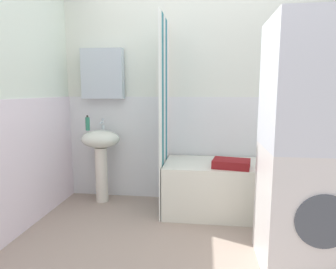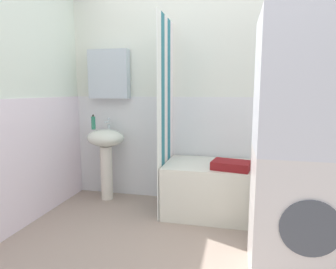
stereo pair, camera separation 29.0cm
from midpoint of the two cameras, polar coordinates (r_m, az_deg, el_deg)
name	(u,v)px [view 1 (the left image)]	position (r m, az deg, el deg)	size (l,w,h in m)	color
ground_plane	(192,259)	(2.45, 1.12, -23.21)	(4.80, 5.60, 0.04)	tan
wall_back_tiled	(193,102)	(3.35, 2.37, 6.29)	(3.60, 0.18, 2.40)	silver
wall_left_tiled	(21,108)	(3.01, -29.34, 4.55)	(0.07, 1.81, 2.40)	silver
sink	(101,150)	(3.43, -15.37, -2.88)	(0.44, 0.34, 0.83)	silver
faucet	(102,124)	(3.46, -15.03, 1.97)	(0.03, 0.12, 0.12)	silver
soap_dispenser	(88,124)	(3.42, -17.78, 2.04)	(0.05, 0.05, 0.17)	#2C7A5C
bathtub	(234,188)	(3.13, 10.08, -10.29)	(1.43, 0.65, 0.53)	silver
shower_curtain	(164,117)	(3.03, -3.51, 3.42)	(0.01, 0.65, 2.00)	white
lotion_bottle	(291,149)	(3.37, 20.57, -2.70)	(0.05, 0.05, 0.24)	#324E98
shampoo_bottle	(279,151)	(3.32, 18.46, -3.19)	(0.04, 0.04, 0.19)	#1F7C5C
conditioner_bottle	(267,152)	(3.31, 16.48, -3.29)	(0.06, 0.06, 0.18)	white
towel_folded	(231,164)	(2.88, 9.43, -5.66)	(0.35, 0.24, 0.08)	maroon
washer_dryer_stack	(311,149)	(2.17, 22.82, -2.62)	(0.63, 0.60, 1.75)	white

